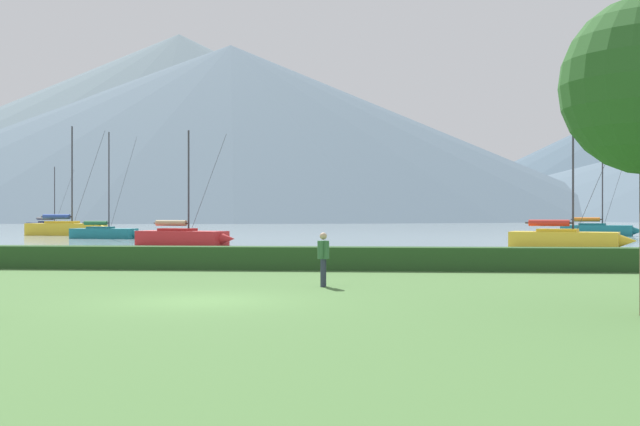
{
  "coord_description": "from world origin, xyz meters",
  "views": [
    {
      "loc": [
        4.55,
        -19.38,
        2.24
      ],
      "look_at": [
        -0.24,
        42.8,
        2.25
      ],
      "focal_mm": 43.31,
      "sensor_mm": 36.0,
      "label": 1
    }
  ],
  "objects_px": {
    "sailboat_slip_3": "(565,238)",
    "sailboat_slip_12": "(52,225)",
    "sailboat_slip_2": "(105,232)",
    "person_seated_viewer": "(323,255)",
    "sailboat_slip_10": "(597,229)",
    "sailboat_slip_1": "(183,237)",
    "sailboat_slip_11": "(67,228)"
  },
  "relations": [
    {
      "from": "sailboat_slip_3",
      "to": "sailboat_slip_12",
      "type": "relative_size",
      "value": 1.02
    },
    {
      "from": "sailboat_slip_2",
      "to": "person_seated_viewer",
      "type": "distance_m",
      "value": 48.1
    },
    {
      "from": "sailboat_slip_3",
      "to": "sailboat_slip_10",
      "type": "bearing_deg",
      "value": 90.91
    },
    {
      "from": "sailboat_slip_1",
      "to": "sailboat_slip_11",
      "type": "relative_size",
      "value": 0.73
    },
    {
      "from": "sailboat_slip_3",
      "to": "sailboat_slip_11",
      "type": "distance_m",
      "value": 49.75
    },
    {
      "from": "sailboat_slip_1",
      "to": "sailboat_slip_12",
      "type": "xyz_separation_m",
      "value": [
        -30.67,
        48.56,
        -0.01
      ]
    },
    {
      "from": "sailboat_slip_1",
      "to": "sailboat_slip_11",
      "type": "height_order",
      "value": "sailboat_slip_11"
    },
    {
      "from": "sailboat_slip_3",
      "to": "sailboat_slip_11",
      "type": "relative_size",
      "value": 0.79
    },
    {
      "from": "sailboat_slip_1",
      "to": "sailboat_slip_10",
      "type": "bearing_deg",
      "value": 53.7
    },
    {
      "from": "sailboat_slip_2",
      "to": "sailboat_slip_12",
      "type": "height_order",
      "value": "sailboat_slip_2"
    },
    {
      "from": "person_seated_viewer",
      "to": "sailboat_slip_1",
      "type": "bearing_deg",
      "value": 120.61
    },
    {
      "from": "sailboat_slip_1",
      "to": "sailboat_slip_10",
      "type": "xyz_separation_m",
      "value": [
        35.07,
        25.09,
        0.05
      ]
    },
    {
      "from": "sailboat_slip_1",
      "to": "person_seated_viewer",
      "type": "distance_m",
      "value": 31.67
    },
    {
      "from": "sailboat_slip_12",
      "to": "person_seated_viewer",
      "type": "distance_m",
      "value": 88.78
    },
    {
      "from": "sailboat_slip_3",
      "to": "sailboat_slip_12",
      "type": "height_order",
      "value": "sailboat_slip_3"
    },
    {
      "from": "sailboat_slip_11",
      "to": "sailboat_slip_3",
      "type": "bearing_deg",
      "value": -20.97
    },
    {
      "from": "sailboat_slip_2",
      "to": "person_seated_viewer",
      "type": "relative_size",
      "value": 5.67
    },
    {
      "from": "sailboat_slip_11",
      "to": "sailboat_slip_12",
      "type": "bearing_deg",
      "value": 125.55
    },
    {
      "from": "sailboat_slip_10",
      "to": "sailboat_slip_3",
      "type": "bearing_deg",
      "value": -88.84
    },
    {
      "from": "sailboat_slip_2",
      "to": "sailboat_slip_12",
      "type": "distance_m",
      "value": 40.69
    },
    {
      "from": "sailboat_slip_12",
      "to": "person_seated_viewer",
      "type": "height_order",
      "value": "sailboat_slip_12"
    },
    {
      "from": "sailboat_slip_10",
      "to": "sailboat_slip_11",
      "type": "bearing_deg",
      "value": -156.72
    },
    {
      "from": "person_seated_viewer",
      "to": "sailboat_slip_12",
      "type": "bearing_deg",
      "value": 127.17
    },
    {
      "from": "sailboat_slip_1",
      "to": "person_seated_viewer",
      "type": "relative_size",
      "value": 4.84
    },
    {
      "from": "sailboat_slip_11",
      "to": "person_seated_viewer",
      "type": "height_order",
      "value": "sailboat_slip_11"
    },
    {
      "from": "sailboat_slip_1",
      "to": "sailboat_slip_3",
      "type": "height_order",
      "value": "sailboat_slip_3"
    },
    {
      "from": "sailboat_slip_2",
      "to": "sailboat_slip_3",
      "type": "xyz_separation_m",
      "value": [
        35.89,
        -15.76,
        0.07
      ]
    },
    {
      "from": "sailboat_slip_3",
      "to": "sailboat_slip_10",
      "type": "relative_size",
      "value": 0.75
    },
    {
      "from": "sailboat_slip_1",
      "to": "sailboat_slip_10",
      "type": "distance_m",
      "value": 43.12
    },
    {
      "from": "sailboat_slip_2",
      "to": "sailboat_slip_3",
      "type": "height_order",
      "value": "sailboat_slip_2"
    },
    {
      "from": "sailboat_slip_2",
      "to": "sailboat_slip_10",
      "type": "relative_size",
      "value": 0.81
    },
    {
      "from": "sailboat_slip_10",
      "to": "sailboat_slip_11",
      "type": "relative_size",
      "value": 1.05
    }
  ]
}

